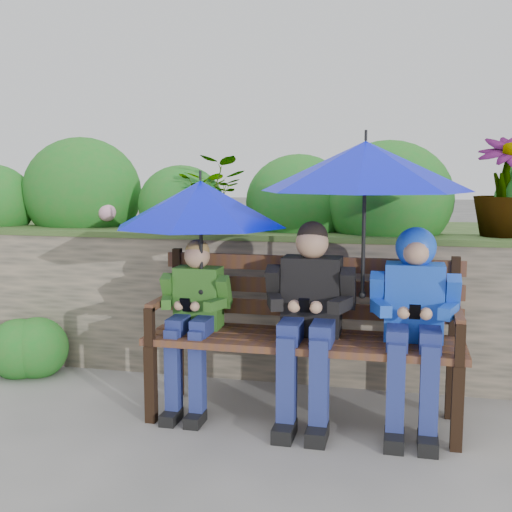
% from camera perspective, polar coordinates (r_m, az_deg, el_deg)
% --- Properties ---
extents(ground, '(60.00, 60.00, 0.00)m').
position_cam_1_polar(ground, '(4.07, -0.33, -13.57)').
color(ground, '#5D5D5B').
rests_on(ground, ground).
extents(garden_backdrop, '(8.00, 2.87, 1.77)m').
position_cam_1_polar(garden_backdrop, '(5.43, 3.36, -1.33)').
color(garden_backdrop, '#575246').
rests_on(garden_backdrop, ground).
extents(park_bench, '(1.84, 0.54, 0.97)m').
position_cam_1_polar(park_bench, '(3.85, 4.38, -6.19)').
color(park_bench, black).
rests_on(park_bench, ground).
extents(boy_left, '(0.42, 0.49, 1.05)m').
position_cam_1_polar(boy_left, '(3.92, -5.53, -5.10)').
color(boy_left, '#2B5C21').
rests_on(boy_left, ground).
extents(boy_middle, '(0.52, 0.60, 1.18)m').
position_cam_1_polar(boy_middle, '(3.73, 4.76, -4.90)').
color(boy_middle, black).
rests_on(boy_middle, ground).
extents(boy_right, '(0.49, 0.60, 1.15)m').
position_cam_1_polar(boy_right, '(3.71, 13.88, -4.69)').
color(boy_right, blue).
rests_on(boy_right, ground).
extents(umbrella_left, '(1.04, 1.04, 0.75)m').
position_cam_1_polar(umbrella_left, '(3.84, -4.95, 4.65)').
color(umbrella_left, '#000CD6').
rests_on(umbrella_left, ground).
extents(umbrella_right, '(1.19, 1.19, 0.95)m').
position_cam_1_polar(umbrella_right, '(3.67, 9.68, 7.87)').
color(umbrella_right, '#000CD6').
rests_on(umbrella_right, ground).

